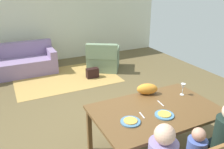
# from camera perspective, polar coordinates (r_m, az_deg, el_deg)

# --- Properties ---
(ground_plane) EXTENTS (7.10, 6.34, 0.02)m
(ground_plane) POSITION_cam_1_polar(r_m,az_deg,el_deg) (5.00, -4.05, -6.61)
(ground_plane) COLOR brown
(back_wall) EXTENTS (7.10, 0.10, 2.70)m
(back_wall) POSITION_cam_1_polar(r_m,az_deg,el_deg) (7.55, -13.92, 13.52)
(back_wall) COLOR beige
(back_wall) RESTS_ON ground_plane
(dining_table) EXTENTS (1.72, 1.08, 0.76)m
(dining_table) POSITION_cam_1_polar(r_m,az_deg,el_deg) (3.27, 10.70, -9.41)
(dining_table) COLOR brown
(dining_table) RESTS_ON ground_plane
(plate_near_man) EXTENTS (0.25, 0.25, 0.02)m
(plate_near_man) POSITION_cam_1_polar(r_m,az_deg,el_deg) (2.92, 4.57, -11.51)
(plate_near_man) COLOR teal
(plate_near_man) RESTS_ON dining_table
(pizza_near_man) EXTENTS (0.17, 0.17, 0.01)m
(pizza_near_man) POSITION_cam_1_polar(r_m,az_deg,el_deg) (2.91, 4.58, -11.26)
(pizza_near_man) COLOR gold
(pizza_near_man) RESTS_ON plate_near_man
(plate_near_child) EXTENTS (0.25, 0.25, 0.02)m
(plate_near_child) POSITION_cam_1_polar(r_m,az_deg,el_deg) (3.11, 12.77, -9.71)
(plate_near_child) COLOR teal
(plate_near_child) RESTS_ON dining_table
(pizza_near_child) EXTENTS (0.17, 0.17, 0.01)m
(pizza_near_child) POSITION_cam_1_polar(r_m,az_deg,el_deg) (3.11, 12.79, -9.47)
(pizza_near_child) COLOR gold
(pizza_near_child) RESTS_ON plate_near_child
(wine_glass) EXTENTS (0.07, 0.07, 0.19)m
(wine_glass) POSITION_cam_1_polar(r_m,az_deg,el_deg) (3.66, 17.08, -2.94)
(wine_glass) COLOR silver
(wine_glass) RESTS_ON dining_table
(fork) EXTENTS (0.04, 0.15, 0.01)m
(fork) POSITION_cam_1_polar(r_m,az_deg,el_deg) (3.07, 7.41, -9.93)
(fork) COLOR silver
(fork) RESTS_ON dining_table
(knife) EXTENTS (0.03, 0.17, 0.01)m
(knife) POSITION_cam_1_polar(r_m,az_deg,el_deg) (3.39, 11.90, -6.97)
(knife) COLOR silver
(knife) RESTS_ON dining_table
(person_woman) EXTENTS (0.30, 0.41, 1.11)m
(person_woman) POSITION_cam_1_polar(r_m,az_deg,el_deg) (3.25, 25.34, -15.51)
(person_woman) COLOR #26404E
(person_woman) RESTS_ON ground_plane
(cat) EXTENTS (0.36, 0.27, 0.17)m
(cat) POSITION_cam_1_polar(r_m,az_deg,el_deg) (3.59, 8.68, -3.55)
(cat) COLOR orange
(cat) RESTS_ON dining_table
(area_rug) EXTENTS (2.60, 1.80, 0.01)m
(area_rug) POSITION_cam_1_polar(r_m,az_deg,el_deg) (6.26, -11.25, -0.74)
(area_rug) COLOR #AE8846
(area_rug) RESTS_ON ground_plane
(couch) EXTENTS (1.81, 0.86, 0.82)m
(couch) POSITION_cam_1_polar(r_m,az_deg,el_deg) (6.82, -21.49, 2.68)
(couch) COLOR gray
(couch) RESTS_ON ground_plane
(armchair) EXTENTS (1.18, 1.18, 0.82)m
(armchair) POSITION_cam_1_polar(r_m,az_deg,el_deg) (6.65, -2.16, 3.90)
(armchair) COLOR slate
(armchair) RESTS_ON ground_plane
(handbag) EXTENTS (0.32, 0.16, 0.26)m
(handbag) POSITION_cam_1_polar(r_m,az_deg,el_deg) (6.13, -4.85, 0.37)
(handbag) COLOR black
(handbag) RESTS_ON ground_plane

